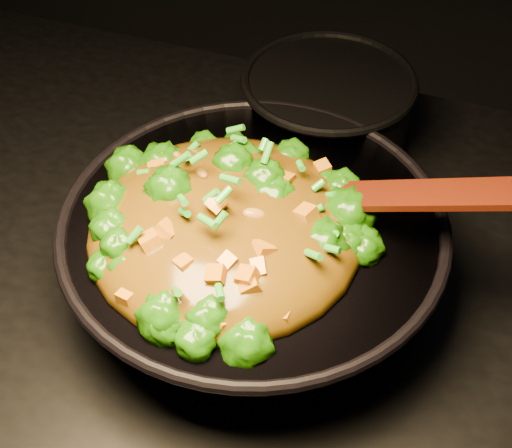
% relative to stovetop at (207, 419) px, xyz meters
% --- Properties ---
extents(stovetop, '(1.20, 0.90, 0.90)m').
position_rel_stovetop_xyz_m(stovetop, '(0.00, 0.00, 0.00)').
color(stovetop, black).
rests_on(stovetop, ground).
extents(wok, '(0.50, 0.50, 0.12)m').
position_rel_stovetop_xyz_m(wok, '(0.10, -0.03, 0.51)').
color(wok, black).
rests_on(wok, stovetop).
extents(stir_fry, '(0.38, 0.38, 0.11)m').
position_rel_stovetop_xyz_m(stir_fry, '(0.08, -0.06, 0.62)').
color(stir_fry, '#1E5E06').
rests_on(stir_fry, wok).
extents(spatula, '(0.28, 0.06, 0.12)m').
position_rel_stovetop_xyz_m(spatula, '(0.23, 0.00, 0.62)').
color(spatula, '#351704').
rests_on(spatula, wok).
extents(back_pot, '(0.27, 0.27, 0.13)m').
position_rel_stovetop_xyz_m(back_pot, '(0.11, 0.25, 0.52)').
color(back_pot, black).
rests_on(back_pot, stovetop).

